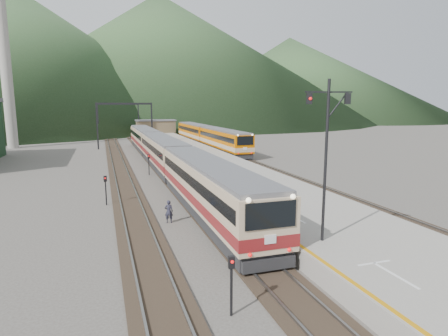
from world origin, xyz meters
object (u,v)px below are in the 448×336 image
object	(u,v)px
main_train	(163,152)
worker	(169,211)
second_train	(207,136)
signal_mast	(326,145)

from	to	relation	value
main_train	worker	world-z (taller)	main_train
second_train	signal_mast	world-z (taller)	signal_mast
main_train	signal_mast	distance (m)	29.54
main_train	worker	distance (m)	21.18
main_train	second_train	size ratio (longest dim) A/B	1.56
main_train	second_train	distance (m)	24.67
main_train	signal_mast	xyz separation A→B (m)	(3.21, -29.14, 3.67)
second_train	signal_mast	distance (m)	51.77
main_train	signal_mast	bearing A→B (deg)	-83.72
signal_mast	second_train	bearing A→B (deg)	80.76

